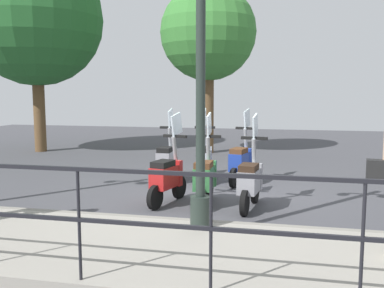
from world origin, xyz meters
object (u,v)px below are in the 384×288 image
scooter_near_0 (250,180)px  tree_large (35,19)px  lamp_post_near (201,92)px  scooter_far_2 (167,159)px  scooter_far_1 (204,159)px  scooter_near_2 (167,176)px  scooter_far_0 (241,161)px  scooter_near_1 (205,177)px  tree_distant (208,33)px

scooter_near_0 → tree_large: bearing=59.8°
lamp_post_near → scooter_far_2: size_ratio=2.58×
scooter_near_0 → scooter_far_1: (1.92, 1.12, 0.00)m
tree_large → scooter_near_2: (-5.33, -5.65, -3.63)m
scooter_far_0 → scooter_far_1: size_ratio=1.00×
lamp_post_near → scooter_near_1: bearing=8.1°
tree_large → scooter_near_1: tree_large is taller
lamp_post_near → scooter_near_1: size_ratio=2.58×
scooter_near_0 → scooter_far_1: size_ratio=1.00×
scooter_near_2 → scooter_far_2: same height
scooter_near_1 → scooter_far_2: (1.61, 1.11, 0.00)m
scooter_near_0 → scooter_near_2: bearing=95.8°
tree_distant → scooter_far_1: size_ratio=3.32×
tree_distant → scooter_far_1: 5.33m
lamp_post_near → tree_distant: 7.96m
tree_large → scooter_near_1: (-5.25, -6.29, -3.63)m
scooter_near_2 → scooter_far_1: (1.88, -0.28, 0.00)m
scooter_near_0 → scooter_far_2: 2.54m
scooter_near_0 → scooter_near_2: size_ratio=1.00×
scooter_far_1 → scooter_far_2: (-0.20, 0.75, 0.00)m
scooter_near_2 → lamp_post_near: bearing=-136.3°
tree_distant → scooter_far_2: (-4.46, 0.08, -3.15)m
tree_large → scooter_far_1: bearing=-120.1°
tree_large → scooter_far_1: tree_large is taller
tree_large → tree_distant: 5.33m
scooter_near_1 → scooter_near_2: same height
scooter_far_0 → scooter_far_2: same height
tree_large → scooter_far_0: size_ratio=4.02×
scooter_far_0 → scooter_far_1: bearing=100.4°
scooter_far_1 → tree_large: bearing=52.5°
tree_distant → lamp_post_near: bearing=-170.6°
scooter_near_0 → scooter_far_1: 2.22m
scooter_far_0 → tree_large: bearing=76.3°
scooter_far_1 → scooter_far_2: size_ratio=1.00×
scooter_far_2 → lamp_post_near: bearing=-158.1°
scooter_far_0 → scooter_near_0: bearing=-156.0°
tree_large → tree_distant: size_ratio=1.21×
lamp_post_near → scooter_far_0: lamp_post_near is taller
scooter_near_2 → scooter_far_2: (1.68, 0.47, 0.00)m
scooter_near_0 → scooter_near_2: 1.40m
scooter_far_1 → scooter_near_1: bearing=-176.2°
tree_large → scooter_near_2: tree_large is taller
lamp_post_near → scooter_near_2: 2.26m
tree_distant → scooter_far_2: bearing=179.0°
lamp_post_near → scooter_far_0: bearing=-3.3°
scooter_near_0 → scooter_far_2: (1.71, 1.87, 0.00)m
scooter_far_1 → scooter_near_0: bearing=-157.2°
lamp_post_near → scooter_near_2: size_ratio=2.58×
tree_distant → scooter_near_1: (-6.06, -1.04, -3.15)m
scooter_near_1 → scooter_far_0: same height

